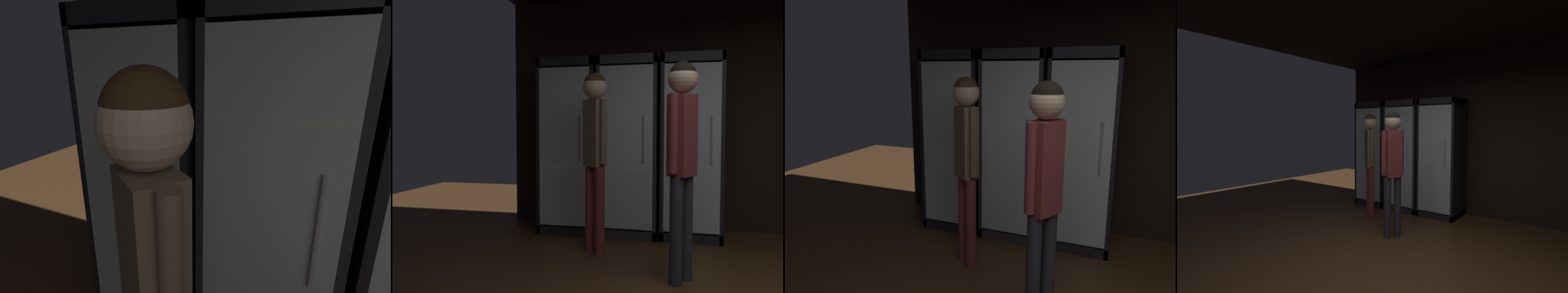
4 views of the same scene
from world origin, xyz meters
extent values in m
cube|color=black|center=(0.00, 3.03, 1.40)|extent=(6.00, 0.06, 2.80)
cube|color=black|center=(-2.16, 2.96, 1.01)|extent=(0.65, 0.04, 2.01)
cube|color=black|center=(-2.47, 2.67, 1.01)|extent=(0.04, 0.62, 2.01)
cube|color=black|center=(-1.85, 2.67, 1.01)|extent=(0.04, 0.62, 2.01)
cube|color=black|center=(-2.16, 2.67, 1.96)|extent=(0.65, 0.62, 0.10)
cube|color=black|center=(-2.16, 2.67, 0.05)|extent=(0.65, 0.62, 0.10)
cube|color=white|center=(-2.16, 2.93, 1.01)|extent=(0.57, 0.02, 1.77)
cube|color=silver|center=(-2.16, 2.37, 1.01)|extent=(0.57, 0.02, 1.77)
cylinder|color=#B2B2B7|center=(-1.97, 2.34, 1.11)|extent=(0.02, 0.02, 0.50)
cube|color=silver|center=(-2.16, 2.67, 0.12)|extent=(0.55, 0.54, 0.02)
cylinder|color=black|center=(-2.29, 2.67, 0.23)|extent=(0.07, 0.07, 0.20)
cylinder|color=black|center=(-2.29, 2.67, 0.36)|extent=(0.02, 0.02, 0.07)
cylinder|color=#2D2D33|center=(-2.29, 2.67, 0.23)|extent=(0.07, 0.07, 0.06)
cylinder|color=#194723|center=(-2.01, 2.64, 0.25)|extent=(0.07, 0.07, 0.23)
cylinder|color=#194723|center=(-2.01, 2.64, 0.41)|extent=(0.03, 0.03, 0.09)
cylinder|color=beige|center=(-2.01, 2.64, 0.24)|extent=(0.08, 0.08, 0.08)
cube|color=silver|center=(-2.16, 2.67, 0.71)|extent=(0.55, 0.54, 0.02)
cylinder|color=#336B38|center=(-2.29, 2.64, 0.81)|extent=(0.08, 0.08, 0.19)
cylinder|color=#336B38|center=(-2.29, 2.64, 0.95)|extent=(0.02, 0.02, 0.09)
cylinder|color=#B2332D|center=(-2.29, 2.64, 0.79)|extent=(0.08, 0.08, 0.06)
cylinder|color=#336B38|center=(-2.03, 2.64, 0.83)|extent=(0.07, 0.07, 0.23)
cylinder|color=#336B38|center=(-2.03, 2.64, 0.99)|extent=(0.03, 0.03, 0.08)
cylinder|color=#2D2D33|center=(-2.03, 2.64, 0.80)|extent=(0.08, 0.08, 0.07)
cube|color=silver|center=(-2.16, 2.67, 1.29)|extent=(0.55, 0.54, 0.02)
cylinder|color=brown|center=(-2.37, 2.71, 1.40)|extent=(0.08, 0.08, 0.19)
cylinder|color=brown|center=(-2.37, 2.71, 1.53)|extent=(0.03, 0.03, 0.08)
cylinder|color=tan|center=(-2.37, 2.71, 1.40)|extent=(0.08, 0.08, 0.06)
cylinder|color=#336B38|center=(-2.23, 2.63, 1.40)|extent=(0.08, 0.08, 0.20)
cylinder|color=#336B38|center=(-2.23, 2.63, 1.55)|extent=(0.03, 0.03, 0.09)
cylinder|color=#B2332D|center=(-2.23, 2.63, 1.39)|extent=(0.08, 0.08, 0.07)
cylinder|color=#194723|center=(-2.10, 2.65, 1.39)|extent=(0.08, 0.08, 0.18)
cylinder|color=#194723|center=(-2.10, 2.65, 1.53)|extent=(0.03, 0.03, 0.09)
cylinder|color=white|center=(-2.10, 2.65, 1.38)|extent=(0.08, 0.08, 0.06)
cylinder|color=gray|center=(-1.95, 2.68, 1.41)|extent=(0.06, 0.06, 0.22)
cylinder|color=gray|center=(-1.95, 2.68, 1.55)|extent=(0.03, 0.03, 0.07)
cylinder|color=beige|center=(-1.95, 2.68, 1.38)|extent=(0.07, 0.07, 0.09)
cube|color=#2B2B30|center=(-1.47, 2.96, 1.01)|extent=(0.65, 0.04, 2.01)
cube|color=#2B2B30|center=(-1.78, 2.67, 1.01)|extent=(0.04, 0.62, 2.01)
cube|color=#2B2B30|center=(-1.16, 2.67, 1.01)|extent=(0.04, 0.62, 2.01)
cube|color=#2B2B30|center=(-1.47, 2.67, 1.96)|extent=(0.65, 0.62, 0.10)
cube|color=#2B2B30|center=(-1.47, 2.67, 0.05)|extent=(0.65, 0.62, 0.10)
cube|color=white|center=(-1.47, 2.93, 1.01)|extent=(0.57, 0.02, 1.77)
cube|color=silver|center=(-1.47, 2.37, 1.01)|extent=(0.57, 0.02, 1.77)
cylinder|color=#B2B2B7|center=(-1.27, 2.34, 1.11)|extent=(0.02, 0.02, 0.50)
cube|color=silver|center=(-1.47, 2.67, 0.12)|extent=(0.55, 0.54, 0.02)
cylinder|color=#194723|center=(-1.62, 2.67, 0.22)|extent=(0.06, 0.06, 0.19)
cylinder|color=#194723|center=(-1.62, 2.67, 0.36)|extent=(0.02, 0.02, 0.08)
cylinder|color=beige|center=(-1.62, 2.67, 0.23)|extent=(0.07, 0.07, 0.06)
cylinder|color=#194723|center=(-1.33, 2.70, 0.23)|extent=(0.08, 0.08, 0.20)
cylinder|color=#194723|center=(-1.33, 2.70, 0.37)|extent=(0.03, 0.03, 0.09)
cylinder|color=#2D2D33|center=(-1.33, 2.70, 0.24)|extent=(0.08, 0.08, 0.07)
cube|color=silver|center=(-1.47, 2.67, 0.71)|extent=(0.55, 0.54, 0.02)
cylinder|color=#194723|center=(-1.61, 2.67, 0.83)|extent=(0.07, 0.07, 0.22)
cylinder|color=#194723|center=(-1.61, 2.67, 0.99)|extent=(0.02, 0.02, 0.10)
cylinder|color=#2D2D33|center=(-1.61, 2.67, 0.83)|extent=(0.07, 0.07, 0.06)
cylinder|color=black|center=(-1.33, 2.65, 0.82)|extent=(0.08, 0.08, 0.22)
cylinder|color=black|center=(-1.33, 2.65, 0.98)|extent=(0.03, 0.03, 0.09)
cylinder|color=white|center=(-1.33, 2.65, 0.82)|extent=(0.08, 0.08, 0.07)
cube|color=silver|center=(-1.47, 2.67, 1.29)|extent=(0.55, 0.54, 0.02)
cylinder|color=#9EAD99|center=(-1.66, 2.69, 1.41)|extent=(0.08, 0.08, 0.21)
cylinder|color=#9EAD99|center=(-1.66, 2.69, 1.54)|extent=(0.03, 0.03, 0.06)
cylinder|color=white|center=(-1.66, 2.69, 1.41)|extent=(0.08, 0.08, 0.08)
cylinder|color=#9EAD99|center=(-1.48, 2.63, 1.42)|extent=(0.08, 0.08, 0.24)
cylinder|color=#9EAD99|center=(-1.48, 2.63, 1.57)|extent=(0.03, 0.03, 0.06)
cylinder|color=#2D2D33|center=(-1.48, 2.63, 1.40)|extent=(0.08, 0.08, 0.08)
cylinder|color=gray|center=(-1.29, 2.65, 1.41)|extent=(0.07, 0.07, 0.21)
cylinder|color=gray|center=(-1.29, 2.65, 1.55)|extent=(0.02, 0.02, 0.07)
cylinder|color=beige|center=(-1.29, 2.65, 1.40)|extent=(0.08, 0.08, 0.08)
cube|color=black|center=(-0.78, 2.96, 1.01)|extent=(0.65, 0.04, 2.01)
cube|color=black|center=(-1.08, 2.67, 1.01)|extent=(0.04, 0.62, 2.01)
cube|color=black|center=(-0.47, 2.67, 1.01)|extent=(0.04, 0.62, 2.01)
cube|color=black|center=(-0.78, 2.67, 1.96)|extent=(0.65, 0.62, 0.10)
cube|color=black|center=(-0.78, 2.67, 0.05)|extent=(0.65, 0.62, 0.10)
cube|color=white|center=(-0.78, 2.93, 1.01)|extent=(0.57, 0.02, 1.77)
cube|color=silver|center=(-0.78, 2.37, 1.01)|extent=(0.57, 0.02, 1.77)
cylinder|color=#B2B2B7|center=(-0.58, 2.34, 1.11)|extent=(0.02, 0.02, 0.50)
cube|color=silver|center=(-0.78, 2.67, 0.12)|extent=(0.55, 0.54, 0.02)
cylinder|color=#9EAD99|center=(-0.99, 2.64, 0.24)|extent=(0.07, 0.07, 0.22)
cylinder|color=#9EAD99|center=(-0.99, 2.64, 0.39)|extent=(0.02, 0.02, 0.09)
cylinder|color=white|center=(-0.99, 2.64, 0.20)|extent=(0.07, 0.07, 0.07)
cylinder|color=gray|center=(-0.84, 2.70, 0.23)|extent=(0.07, 0.07, 0.21)
cylinder|color=gray|center=(-0.84, 2.70, 0.37)|extent=(0.03, 0.03, 0.07)
cylinder|color=tan|center=(-0.84, 2.70, 0.22)|extent=(0.08, 0.08, 0.08)
cylinder|color=brown|center=(-0.71, 2.69, 0.24)|extent=(0.07, 0.07, 0.23)
cylinder|color=brown|center=(-0.71, 2.69, 0.41)|extent=(0.03, 0.03, 0.10)
cylinder|color=white|center=(-0.71, 2.69, 0.21)|extent=(0.07, 0.07, 0.09)
cylinder|color=gray|center=(-0.58, 2.72, 0.24)|extent=(0.06, 0.06, 0.22)
cylinder|color=gray|center=(-0.58, 2.72, 0.40)|extent=(0.02, 0.02, 0.10)
cylinder|color=beige|center=(-0.58, 2.72, 0.23)|extent=(0.06, 0.06, 0.06)
cube|color=silver|center=(-0.78, 2.67, 0.56)|extent=(0.55, 0.54, 0.02)
cylinder|color=#9EAD99|center=(-0.92, 2.68, 0.66)|extent=(0.06, 0.06, 0.19)
cylinder|color=#9EAD99|center=(-0.92, 2.68, 0.79)|extent=(0.02, 0.02, 0.06)
cylinder|color=#2D2D33|center=(-0.92, 2.68, 0.66)|extent=(0.06, 0.06, 0.06)
cylinder|color=#194723|center=(-0.65, 2.69, 0.66)|extent=(0.06, 0.06, 0.18)
cylinder|color=#194723|center=(-0.65, 2.69, 0.80)|extent=(0.02, 0.02, 0.09)
cylinder|color=beige|center=(-0.65, 2.69, 0.65)|extent=(0.07, 0.07, 0.06)
cube|color=silver|center=(-0.78, 2.67, 1.00)|extent=(0.55, 0.54, 0.02)
cylinder|color=brown|center=(-0.92, 2.70, 1.12)|extent=(0.06, 0.06, 0.22)
cylinder|color=brown|center=(-0.92, 2.70, 1.26)|extent=(0.02, 0.02, 0.07)
cylinder|color=#2D2D33|center=(-0.92, 2.70, 1.10)|extent=(0.06, 0.06, 0.08)
cylinder|color=black|center=(-0.65, 2.71, 1.12)|extent=(0.06, 0.06, 0.23)
cylinder|color=black|center=(-0.65, 2.71, 1.27)|extent=(0.02, 0.02, 0.07)
cylinder|color=beige|center=(-0.65, 2.71, 1.10)|extent=(0.07, 0.07, 0.07)
cube|color=silver|center=(-0.78, 2.67, 1.44)|extent=(0.55, 0.54, 0.02)
cylinder|color=gray|center=(-0.98, 2.67, 1.56)|extent=(0.07, 0.07, 0.22)
cylinder|color=gray|center=(-0.98, 2.67, 1.71)|extent=(0.03, 0.03, 0.08)
cylinder|color=#B2332D|center=(-0.98, 2.67, 1.57)|extent=(0.08, 0.08, 0.08)
cylinder|color=#9EAD99|center=(-0.85, 2.64, 1.56)|extent=(0.07, 0.07, 0.23)
cylinder|color=#9EAD99|center=(-0.85, 2.64, 1.73)|extent=(0.02, 0.02, 0.10)
cylinder|color=tan|center=(-0.85, 2.64, 1.54)|extent=(0.07, 0.07, 0.08)
cylinder|color=#194723|center=(-0.71, 2.67, 1.54)|extent=(0.07, 0.07, 0.19)
cylinder|color=#194723|center=(-0.71, 2.67, 1.68)|extent=(0.02, 0.02, 0.07)
cylinder|color=beige|center=(-0.71, 2.67, 1.54)|extent=(0.07, 0.07, 0.05)
cylinder|color=black|center=(-0.57, 2.71, 1.55)|extent=(0.08, 0.08, 0.20)
cylinder|color=black|center=(-0.57, 2.71, 1.68)|extent=(0.03, 0.03, 0.06)
cylinder|color=#2D2D33|center=(-0.57, 2.71, 1.54)|extent=(0.08, 0.08, 0.08)
cylinder|color=brown|center=(-1.75, 1.88, 0.43)|extent=(0.09, 0.09, 0.85)
cylinder|color=brown|center=(-1.64, 1.79, 0.43)|extent=(0.09, 0.09, 0.85)
cube|color=#72604C|center=(-1.70, 1.83, 1.17)|extent=(0.24, 0.23, 0.64)
cylinder|color=#72604C|center=(-1.79, 1.90, 1.19)|extent=(0.06, 0.06, 0.61)
cylinder|color=#72604C|center=(-1.60, 1.76, 1.19)|extent=(0.06, 0.06, 0.61)
sphere|color=beige|center=(-1.70, 1.83, 1.61)|extent=(0.23, 0.23, 0.23)
sphere|color=#472D19|center=(-1.70, 1.83, 1.64)|extent=(0.21, 0.21, 0.21)
cylinder|color=#2D2D38|center=(-0.92, 1.21, 0.42)|extent=(0.10, 0.10, 0.85)
cylinder|color=#2D2D38|center=(-0.84, 1.34, 0.42)|extent=(0.10, 0.10, 0.85)
cube|color=brown|center=(-0.88, 1.28, 1.17)|extent=(0.24, 0.26, 0.64)
cylinder|color=brown|center=(-0.95, 1.16, 1.18)|extent=(0.07, 0.07, 0.61)
cylinder|color=brown|center=(-0.81, 1.39, 1.18)|extent=(0.07, 0.07, 0.61)
sphere|color=beige|center=(-0.88, 1.28, 1.61)|extent=(0.23, 0.23, 0.23)
sphere|color=black|center=(-0.88, 1.28, 1.64)|extent=(0.21, 0.21, 0.21)
camera|label=1|loc=(-1.33, 1.28, 1.76)|focal=26.07mm
camera|label=2|loc=(-0.89, -1.97, 1.24)|focal=37.23mm
camera|label=3|loc=(-0.42, -1.02, 1.81)|focal=32.92mm
camera|label=4|loc=(1.34, -2.12, 1.53)|focal=27.28mm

